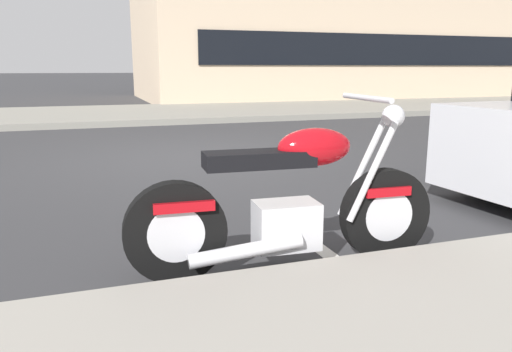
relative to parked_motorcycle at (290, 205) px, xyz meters
name	(u,v)px	position (x,y,z in m)	size (l,w,h in m)	color
ground_plane	(199,158)	(0.35, 4.19, -0.42)	(260.00, 260.00, 0.00)	#333335
sidewalk_far_curb	(494,103)	(12.35, 11.01, -0.35)	(120.00, 5.00, 0.14)	gray
parking_stall_stripe	(308,239)	(0.35, 0.46, -0.42)	(0.12, 2.20, 0.01)	silver
parked_motorcycle	(290,205)	(0.00, 0.00, 0.00)	(2.03, 0.62, 1.11)	black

